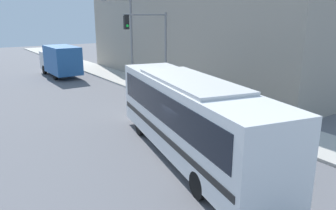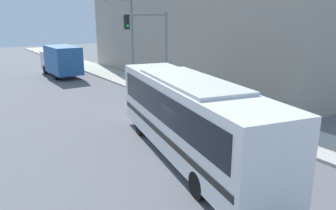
{
  "view_description": "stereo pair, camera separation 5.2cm",
  "coord_description": "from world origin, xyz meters",
  "px_view_note": "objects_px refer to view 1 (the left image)",
  "views": [
    {
      "loc": [
        -7.57,
        -9.01,
        5.76
      ],
      "look_at": [
        1.32,
        4.04,
        1.46
      ],
      "focal_mm": 35.0,
      "sensor_mm": 36.0,
      "label": 1
    },
    {
      "loc": [
        -7.53,
        -9.04,
        5.76
      ],
      "look_at": [
        1.32,
        4.04,
        1.46
      ],
      "focal_mm": 35.0,
      "sensor_mm": 36.0,
      "label": 2
    }
  ],
  "objects_px": {
    "parking_meter": "(176,87)",
    "city_bus": "(189,113)",
    "traffic_light_pole": "(153,41)",
    "pedestrian_near_corner": "(196,91)",
    "delivery_truck": "(60,60)",
    "fire_hydrant": "(222,111)",
    "street_lamp": "(128,35)"
  },
  "relations": [
    {
      "from": "parking_meter",
      "to": "city_bus",
      "type": "bearing_deg",
      "value": -122.06
    },
    {
      "from": "traffic_light_pole",
      "to": "pedestrian_near_corner",
      "type": "height_order",
      "value": "traffic_light_pole"
    },
    {
      "from": "parking_meter",
      "to": "pedestrian_near_corner",
      "type": "xyz_separation_m",
      "value": [
        0.71,
        -1.28,
        -0.09
      ]
    },
    {
      "from": "traffic_light_pole",
      "to": "pedestrian_near_corner",
      "type": "relative_size",
      "value": 3.51
    },
    {
      "from": "city_bus",
      "to": "delivery_truck",
      "type": "bearing_deg",
      "value": 98.73
    },
    {
      "from": "traffic_light_pole",
      "to": "fire_hydrant",
      "type": "bearing_deg",
      "value": -81.31
    },
    {
      "from": "delivery_truck",
      "to": "traffic_light_pole",
      "type": "bearing_deg",
      "value": -79.33
    },
    {
      "from": "traffic_light_pole",
      "to": "street_lamp",
      "type": "xyz_separation_m",
      "value": [
        0.8,
        5.17,
        0.19
      ]
    },
    {
      "from": "city_bus",
      "to": "traffic_light_pole",
      "type": "bearing_deg",
      "value": 79.11
    },
    {
      "from": "delivery_truck",
      "to": "city_bus",
      "type": "bearing_deg",
      "value": -93.57
    },
    {
      "from": "traffic_light_pole",
      "to": "street_lamp",
      "type": "distance_m",
      "value": 5.24
    },
    {
      "from": "traffic_light_pole",
      "to": "delivery_truck",
      "type": "bearing_deg",
      "value": 100.67
    },
    {
      "from": "city_bus",
      "to": "fire_hydrant",
      "type": "xyz_separation_m",
      "value": [
        4.78,
        3.08,
        -1.41
      ]
    },
    {
      "from": "street_lamp",
      "to": "pedestrian_near_corner",
      "type": "relative_size",
      "value": 4.18
    },
    {
      "from": "city_bus",
      "to": "fire_hydrant",
      "type": "distance_m",
      "value": 5.86
    },
    {
      "from": "fire_hydrant",
      "to": "parking_meter",
      "type": "relative_size",
      "value": 0.56
    },
    {
      "from": "parking_meter",
      "to": "street_lamp",
      "type": "distance_m",
      "value": 7.33
    },
    {
      "from": "delivery_truck",
      "to": "street_lamp",
      "type": "xyz_separation_m",
      "value": [
        3.29,
        -8.0,
        2.67
      ]
    },
    {
      "from": "traffic_light_pole",
      "to": "street_lamp",
      "type": "relative_size",
      "value": 0.84
    },
    {
      "from": "city_bus",
      "to": "pedestrian_near_corner",
      "type": "xyz_separation_m",
      "value": [
        5.49,
        6.35,
        -0.95
      ]
    },
    {
      "from": "city_bus",
      "to": "delivery_truck",
      "type": "height_order",
      "value": "city_bus"
    },
    {
      "from": "traffic_light_pole",
      "to": "pedestrian_near_corner",
      "type": "bearing_deg",
      "value": -58.82
    },
    {
      "from": "delivery_truck",
      "to": "street_lamp",
      "type": "relative_size",
      "value": 0.94
    },
    {
      "from": "traffic_light_pole",
      "to": "parking_meter",
      "type": "bearing_deg",
      "value": -57.04
    },
    {
      "from": "fire_hydrant",
      "to": "street_lamp",
      "type": "distance_m",
      "value": 11.75
    },
    {
      "from": "city_bus",
      "to": "pedestrian_near_corner",
      "type": "relative_size",
      "value": 6.71
    },
    {
      "from": "street_lamp",
      "to": "traffic_light_pole",
      "type": "bearing_deg",
      "value": -98.84
    },
    {
      "from": "delivery_truck",
      "to": "fire_hydrant",
      "type": "height_order",
      "value": "delivery_truck"
    },
    {
      "from": "fire_hydrant",
      "to": "parking_meter",
      "type": "bearing_deg",
      "value": 90.0
    },
    {
      "from": "city_bus",
      "to": "traffic_light_pole",
      "type": "distance_m",
      "value": 10.06
    },
    {
      "from": "parking_meter",
      "to": "street_lamp",
      "type": "xyz_separation_m",
      "value": [
        -0.1,
        6.58,
        3.23
      ]
    },
    {
      "from": "city_bus",
      "to": "fire_hydrant",
      "type": "height_order",
      "value": "city_bus"
    }
  ]
}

